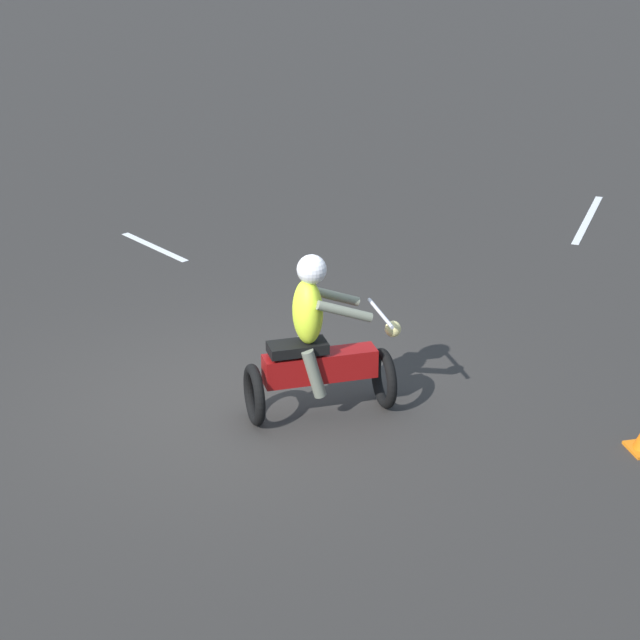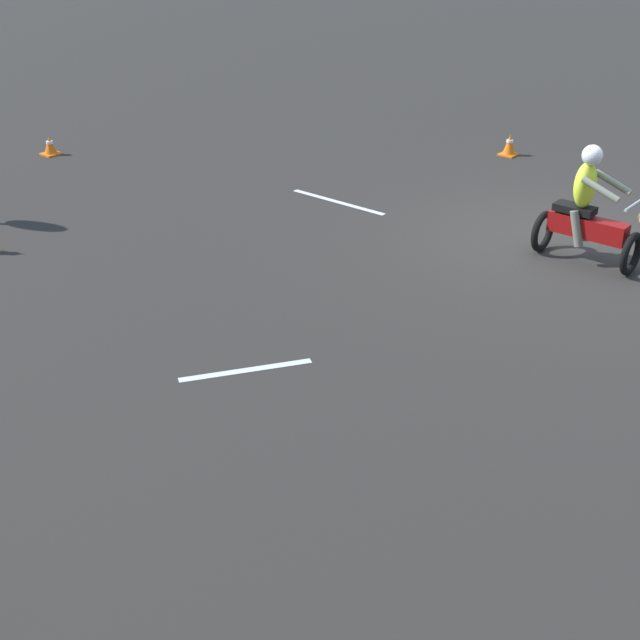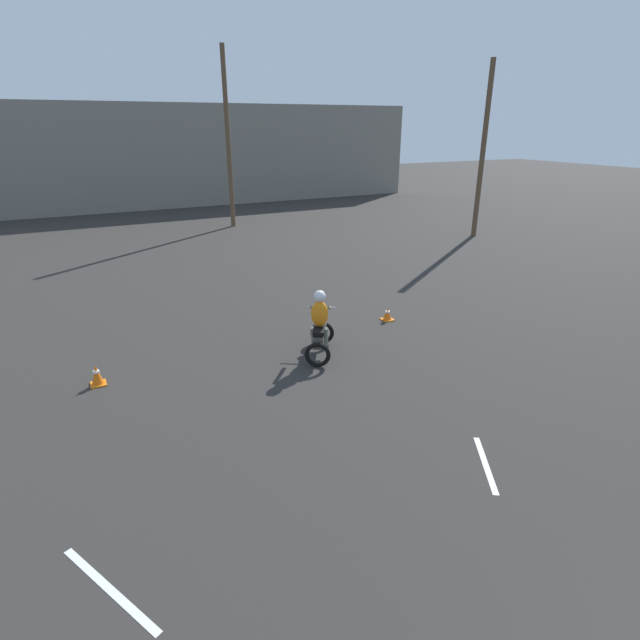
% 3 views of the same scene
% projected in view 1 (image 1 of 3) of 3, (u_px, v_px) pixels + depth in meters
% --- Properties ---
extents(ground_plane, '(120.00, 120.00, 0.00)m').
position_uv_depth(ground_plane, '(243.00, 400.00, 12.40)').
color(ground_plane, '#2D2B28').
extents(motorcycle_rider_foreground, '(1.52, 0.70, 1.66)m').
position_uv_depth(motorcycle_rider_foreground, '(316.00, 347.00, 11.83)').
color(motorcycle_rider_foreground, black).
rests_on(motorcycle_rider_foreground, ground).
extents(lane_stripe_sw, '(1.30, 1.86, 0.01)m').
position_uv_depth(lane_stripe_sw, '(588.00, 219.00, 17.45)').
color(lane_stripe_sw, silver).
rests_on(lane_stripe_sw, ground).
extents(lane_stripe_se, '(0.74, 1.30, 0.01)m').
position_uv_depth(lane_stripe_se, '(154.00, 247.00, 16.43)').
color(lane_stripe_se, silver).
rests_on(lane_stripe_se, ground).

